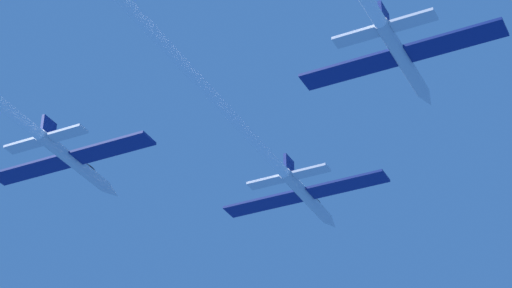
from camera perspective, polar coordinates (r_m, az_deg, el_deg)
jet_lead at (r=101.79m, az=-2.74°, el=3.04°), size 20.77×79.52×3.44m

